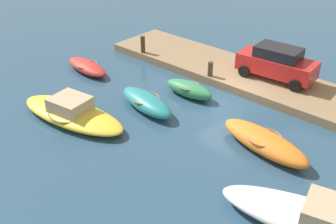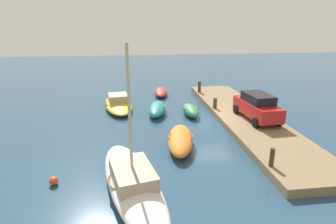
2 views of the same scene
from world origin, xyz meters
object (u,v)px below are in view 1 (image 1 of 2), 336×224
at_px(rowboat_red, 87,67).
at_px(mooring_post_mid_east, 143,44).
at_px(dinghy_green, 189,89).
at_px(mooring_post_mid_west, 210,69).
at_px(motorboat_yellow, 72,112).
at_px(parked_car, 277,63).
at_px(rowboat_teal, 146,102).
at_px(rowboat_orange, 264,142).

relative_size(rowboat_red, mooring_post_mid_east, 3.30).
bearing_deg(dinghy_green, mooring_post_mid_west, -88.55).
distance_m(motorboat_yellow, mooring_post_mid_east, 7.84).
distance_m(dinghy_green, parked_car, 4.88).
distance_m(rowboat_teal, dinghy_green, 2.54).
bearing_deg(mooring_post_mid_west, mooring_post_mid_east, 0.00).
height_order(rowboat_orange, rowboat_red, rowboat_orange).
height_order(dinghy_green, rowboat_orange, rowboat_orange).
bearing_deg(parked_car, rowboat_red, 27.57).
relative_size(motorboat_yellow, rowboat_orange, 1.37).
relative_size(rowboat_orange, parked_car, 1.06).
relative_size(mooring_post_mid_west, mooring_post_mid_east, 0.78).
relative_size(motorboat_yellow, parked_car, 1.45).
relative_size(dinghy_green, mooring_post_mid_east, 2.72).
bearing_deg(rowboat_orange, mooring_post_mid_east, -9.05).
bearing_deg(rowboat_teal, motorboat_yellow, 68.28).
bearing_deg(mooring_post_mid_west, rowboat_orange, 146.64).
relative_size(rowboat_orange, mooring_post_mid_west, 5.49).
relative_size(rowboat_teal, rowboat_orange, 0.85).
height_order(rowboat_teal, parked_car, parked_car).
bearing_deg(parked_car, motorboat_yellow, 56.76).
height_order(rowboat_teal, rowboat_orange, rowboat_orange).
bearing_deg(rowboat_red, rowboat_teal, 176.63).
bearing_deg(dinghy_green, rowboat_orange, 161.01).
bearing_deg(motorboat_yellow, rowboat_orange, -162.65).
bearing_deg(mooring_post_mid_east, motorboat_yellow, 109.77).
xyz_separation_m(rowboat_teal, motorboat_yellow, (1.88, 2.99, -0.00)).
relative_size(rowboat_teal, mooring_post_mid_west, 4.65).
distance_m(dinghy_green, mooring_post_mid_east, 5.55).
relative_size(dinghy_green, mooring_post_mid_west, 3.48).
relative_size(rowboat_teal, mooring_post_mid_east, 3.63).
height_order(motorboat_yellow, rowboat_red, motorboat_yellow).
bearing_deg(rowboat_orange, dinghy_green, -7.65).
xyz_separation_m(dinghy_green, mooring_post_mid_west, (0.10, -1.91, 0.45)).
bearing_deg(mooring_post_mid_west, motorboat_yellow, 71.70).
distance_m(rowboat_orange, mooring_post_mid_east, 11.15).
bearing_deg(dinghy_green, mooring_post_mid_east, -21.82).
bearing_deg(motorboat_yellow, rowboat_teal, -130.21).
xyz_separation_m(rowboat_teal, mooring_post_mid_west, (-0.56, -4.37, 0.44)).
xyz_separation_m(motorboat_yellow, rowboat_orange, (-7.89, -3.76, 0.02)).
relative_size(dinghy_green, rowboat_red, 0.82).
height_order(rowboat_teal, dinghy_green, rowboat_teal).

